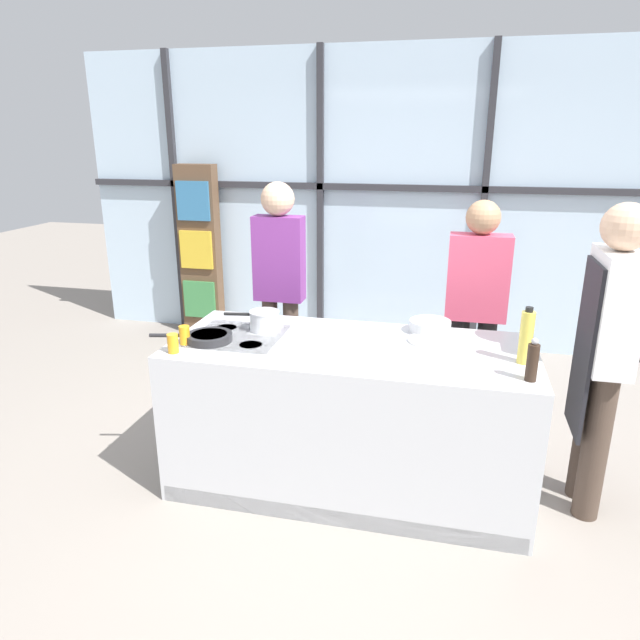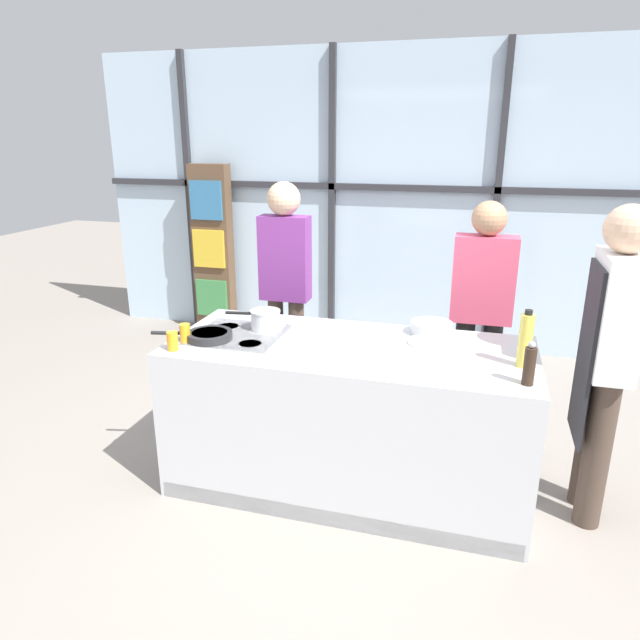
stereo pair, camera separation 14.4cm
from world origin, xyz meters
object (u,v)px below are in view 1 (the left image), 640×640
(spectator_center_left, at_px, (476,302))
(frying_pan, at_px, (208,337))
(chef, at_px, (605,345))
(juice_glass_far, at_px, (185,335))
(oil_bottle, at_px, (526,337))
(pepper_grinder, at_px, (532,361))
(juice_glass_near, at_px, (173,343))
(saucepan, at_px, (264,320))
(mixing_bowl, at_px, (430,326))
(spectator_far_left, at_px, (279,279))
(white_plate, at_px, (431,341))

(spectator_center_left, height_order, frying_pan, spectator_center_left)
(chef, bearing_deg, juice_glass_far, 97.04)
(chef, bearing_deg, frying_pan, 95.47)
(oil_bottle, distance_m, pepper_grinder, 0.23)
(juice_glass_near, height_order, juice_glass_far, same)
(chef, distance_m, spectator_center_left, 1.05)
(frying_pan, height_order, saucepan, saucepan)
(frying_pan, xyz_separation_m, mixing_bowl, (1.23, 0.45, 0.02))
(mixing_bowl, bearing_deg, juice_glass_far, -158.74)
(spectator_far_left, relative_size, oil_bottle, 5.65)
(chef, distance_m, frying_pan, 2.15)
(juice_glass_near, relative_size, juice_glass_far, 1.00)
(spectator_far_left, bearing_deg, oil_bottle, 149.02)
(spectator_far_left, distance_m, pepper_grinder, 2.02)
(spectator_far_left, distance_m, juice_glass_near, 1.27)
(white_plate, xyz_separation_m, oil_bottle, (0.48, -0.21, 0.14))
(juice_glass_far, bearing_deg, saucepan, 41.74)
(chef, height_order, frying_pan, chef)
(chef, bearing_deg, oil_bottle, 108.19)
(white_plate, bearing_deg, spectator_center_left, 70.85)
(saucepan, xyz_separation_m, oil_bottle, (1.47, -0.18, 0.08))
(white_plate, relative_size, juice_glass_far, 2.47)
(chef, distance_m, spectator_far_left, 2.19)
(spectator_center_left, bearing_deg, spectator_far_left, 0.00)
(chef, relative_size, spectator_far_left, 1.00)
(frying_pan, bearing_deg, spectator_far_left, 84.02)
(mixing_bowl, bearing_deg, juice_glass_near, -153.72)
(spectator_far_left, bearing_deg, mixing_bowl, 152.14)
(frying_pan, bearing_deg, pepper_grinder, -5.19)
(mixing_bowl, distance_m, oil_bottle, 0.63)
(chef, relative_size, juice_glass_near, 16.15)
(frying_pan, xyz_separation_m, pepper_grinder, (1.74, -0.16, 0.07))
(frying_pan, bearing_deg, oil_bottle, 2.30)
(chef, distance_m, juice_glass_far, 2.26)
(oil_bottle, bearing_deg, saucepan, 172.98)
(mixing_bowl, height_order, pepper_grinder, pepper_grinder)
(chef, height_order, white_plate, chef)
(saucepan, bearing_deg, juice_glass_far, -138.26)
(frying_pan, relative_size, saucepan, 1.40)
(mixing_bowl, bearing_deg, white_plate, -85.17)
(pepper_grinder, relative_size, juice_glass_far, 2.06)
(spectator_far_left, xyz_separation_m, juice_glass_near, (-0.22, -1.25, -0.07))
(juice_glass_near, bearing_deg, juice_glass_far, 90.00)
(spectator_far_left, height_order, juice_glass_near, spectator_far_left)
(mixing_bowl, height_order, oil_bottle, oil_bottle)
(chef, relative_size, pepper_grinder, 7.84)
(mixing_bowl, xyz_separation_m, oil_bottle, (0.50, -0.38, 0.10))
(spectator_center_left, bearing_deg, pepper_grinder, 100.74)
(white_plate, xyz_separation_m, pepper_grinder, (0.49, -0.44, 0.09))
(mixing_bowl, height_order, juice_glass_near, juice_glass_near)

